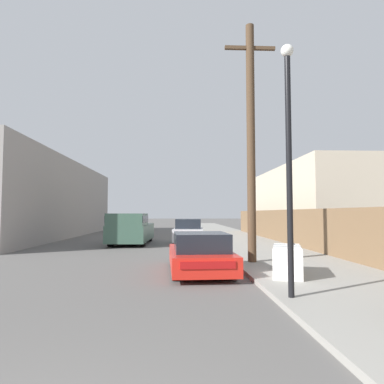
{
  "coord_description": "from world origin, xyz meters",
  "views": [
    {
      "loc": [
        1.24,
        -1.62,
        1.78
      ],
      "look_at": [
        1.84,
        12.26,
        2.64
      ],
      "focal_mm": 32.0,
      "sensor_mm": 36.0,
      "label": 1
    }
  ],
  "objects": [
    {
      "name": "building_right_house",
      "position": [
        11.48,
        22.7,
        2.54
      ],
      "size": [
        6.0,
        13.61,
        5.09
      ],
      "primitive_type": "cube",
      "color": "beige",
      "rests_on": "ground"
    },
    {
      "name": "car_parked_mid",
      "position": [
        1.95,
        19.41,
        0.67
      ],
      "size": [
        2.01,
        4.42,
        1.43
      ],
      "rotation": [
        0.0,
        0.0,
        -0.07
      ],
      "color": "silver",
      "rests_on": "ground"
    },
    {
      "name": "wooden_fence",
      "position": [
        7.25,
        14.29,
        1.05
      ],
      "size": [
        0.08,
        32.05,
        1.85
      ],
      "primitive_type": "cube",
      "color": "brown",
      "rests_on": "sidewalk_curb"
    },
    {
      "name": "sidewalk_curb",
      "position": [
        5.3,
        23.5,
        0.06
      ],
      "size": [
        4.2,
        63.0,
        0.12
      ],
      "primitive_type": "cube",
      "color": "gray",
      "rests_on": "ground"
    },
    {
      "name": "parked_sports_car_red",
      "position": [
        1.93,
        8.76,
        0.55
      ],
      "size": [
        1.92,
        4.09,
        1.2
      ],
      "rotation": [
        0.0,
        0.0,
        0.04
      ],
      "color": "red",
      "rests_on": "ground"
    },
    {
      "name": "discarded_fridge",
      "position": [
        4.19,
        7.52,
        0.51
      ],
      "size": [
        1.17,
        1.77,
        0.81
      ],
      "rotation": [
        0.0,
        0.0,
        -0.3
      ],
      "color": "white",
      "rests_on": "sidewalk_curb"
    },
    {
      "name": "pickup_truck",
      "position": [
        -1.41,
        18.16,
        0.89
      ],
      "size": [
        2.2,
        5.51,
        1.76
      ],
      "rotation": [
        0.0,
        0.0,
        3.11
      ],
      "color": "#385647",
      "rests_on": "ground"
    },
    {
      "name": "utility_pole",
      "position": [
        3.81,
        10.09,
        4.42
      ],
      "size": [
        1.8,
        0.29,
        8.36
      ],
      "color": "#4C3826",
      "rests_on": "sidewalk_curb"
    },
    {
      "name": "street_lamp",
      "position": [
        3.51,
        5.17,
        3.08
      ],
      "size": [
        0.26,
        0.26,
        5.15
      ],
      "color": "black",
      "rests_on": "sidewalk_curb"
    },
    {
      "name": "building_left_block",
      "position": [
        -9.81,
        24.61,
        2.82
      ],
      "size": [
        7.0,
        22.42,
        5.63
      ],
      "primitive_type": "cube",
      "color": "gray",
      "rests_on": "ground"
    }
  ]
}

